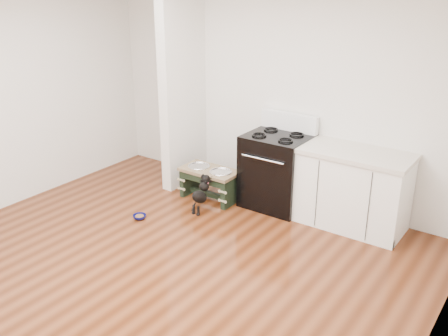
# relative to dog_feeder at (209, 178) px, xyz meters

# --- Properties ---
(ground) EXTENTS (5.00, 5.00, 0.00)m
(ground) POSITION_rel_dog_feeder_xyz_m (0.54, -1.82, -0.29)
(ground) COLOR #451E0C
(ground) RESTS_ON ground
(room_shell) EXTENTS (5.00, 5.00, 5.00)m
(room_shell) POSITION_rel_dog_feeder_xyz_m (0.54, -1.82, 1.33)
(room_shell) COLOR silver
(room_shell) RESTS_ON ground
(partition_wall) EXTENTS (0.15, 0.80, 2.70)m
(partition_wall) POSITION_rel_dog_feeder_xyz_m (-0.64, 0.28, 1.06)
(partition_wall) COLOR silver
(partition_wall) RESTS_ON ground
(oven_range) EXTENTS (0.76, 0.69, 1.14)m
(oven_range) POSITION_rel_dog_feeder_xyz_m (0.79, 0.34, 0.18)
(oven_range) COLOR black
(oven_range) RESTS_ON ground
(cabinet_run) EXTENTS (1.24, 0.64, 0.91)m
(cabinet_run) POSITION_rel_dog_feeder_xyz_m (1.77, 0.36, 0.16)
(cabinet_run) COLOR white
(cabinet_run) RESTS_ON ground
(dog_feeder) EXTENTS (0.75, 0.40, 0.43)m
(dog_feeder) POSITION_rel_dog_feeder_xyz_m (0.00, 0.00, 0.00)
(dog_feeder) COLOR black
(dog_feeder) RESTS_ON ground
(puppy) EXTENTS (0.13, 0.39, 0.46)m
(puppy) POSITION_rel_dog_feeder_xyz_m (0.13, -0.35, -0.04)
(puppy) COLOR black
(puppy) RESTS_ON ground
(floor_bowl) EXTENTS (0.19, 0.19, 0.05)m
(floor_bowl) POSITION_rel_dog_feeder_xyz_m (-0.35, -0.94, -0.27)
(floor_bowl) COLOR #0B0E4F
(floor_bowl) RESTS_ON ground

